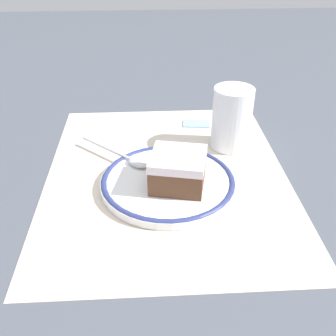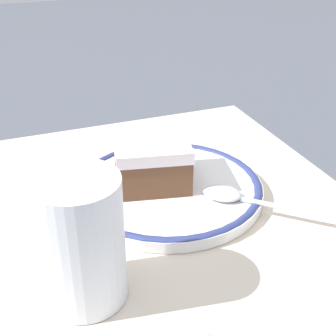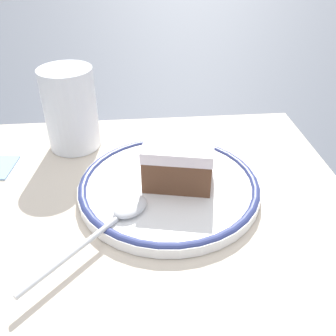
{
  "view_description": "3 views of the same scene",
  "coord_description": "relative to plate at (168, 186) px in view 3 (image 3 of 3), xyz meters",
  "views": [
    {
      "loc": [
        0.51,
        -0.03,
        0.34
      ],
      "look_at": [
        0.03,
        0.0,
        0.03
      ],
      "focal_mm": 42.63,
      "sensor_mm": 36.0,
      "label": 1
    },
    {
      "loc": [
        -0.37,
        0.15,
        0.27
      ],
      "look_at": [
        0.03,
        0.0,
        0.03
      ],
      "focal_mm": 51.69,
      "sensor_mm": 36.0,
      "label": 2
    },
    {
      "loc": [
        0.0,
        -0.32,
        0.25
      ],
      "look_at": [
        0.03,
        0.0,
        0.03
      ],
      "focal_mm": 39.66,
      "sensor_mm": 36.0,
      "label": 3
    }
  ],
  "objects": [
    {
      "name": "cake_slice",
      "position": [
        0.01,
        0.01,
        0.03
      ],
      "size": [
        0.09,
        0.09,
        0.05
      ],
      "color": "brown",
      "rests_on": "plate"
    },
    {
      "name": "spoon",
      "position": [
        -0.05,
        -0.05,
        0.01
      ],
      "size": [
        0.11,
        0.12,
        0.01
      ],
      "color": "silver",
      "rests_on": "plate"
    },
    {
      "name": "cup",
      "position": [
        -0.11,
        0.11,
        0.04
      ],
      "size": [
        0.07,
        0.07,
        0.1
      ],
      "color": "white",
      "rests_on": "placemat"
    },
    {
      "name": "plate",
      "position": [
        0.0,
        0.0,
        0.0
      ],
      "size": [
        0.2,
        0.2,
        0.01
      ],
      "color": "white",
      "rests_on": "placemat"
    },
    {
      "name": "placemat",
      "position": [
        -0.03,
        -0.0,
        -0.01
      ],
      "size": [
        0.46,
        0.37,
        0.0
      ],
      "primitive_type": "cube",
      "color": "beige",
      "rests_on": "ground_plane"
    },
    {
      "name": "ground_plane",
      "position": [
        -0.03,
        -0.0,
        -0.01
      ],
      "size": [
        2.4,
        2.4,
        0.0
      ],
      "primitive_type": "plane",
      "color": "#4C515B"
    }
  ]
}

